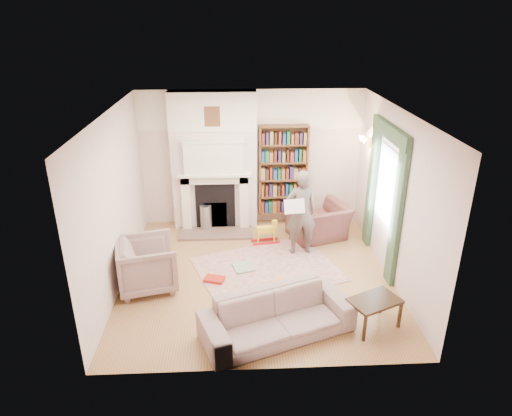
{
  "coord_description": "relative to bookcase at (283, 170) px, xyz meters",
  "views": [
    {
      "loc": [
        -0.35,
        -6.75,
        4.16
      ],
      "look_at": [
        0.0,
        0.25,
        1.15
      ],
      "focal_mm": 32.0,
      "sensor_mm": 36.0,
      "label": 1
    }
  ],
  "objects": [
    {
      "name": "wall_right",
      "position": [
        1.6,
        -2.12,
        0.22
      ],
      "size": [
        0.0,
        4.5,
        4.5
      ],
      "primitive_type": "plane",
      "rotation": [
        1.57,
        0.0,
        -1.57
      ],
      "color": "silver",
      "rests_on": "floor"
    },
    {
      "name": "rocking_horse",
      "position": [
        -0.42,
        -0.93,
        -0.94
      ],
      "size": [
        0.56,
        0.29,
        0.47
      ],
      "primitive_type": null,
      "rotation": [
        0.0,
        0.0,
        0.15
      ],
      "color": "yellow",
      "rests_on": "rug"
    },
    {
      "name": "window",
      "position": [
        1.58,
        -1.72,
        0.27
      ],
      "size": [
        0.02,
        0.9,
        1.3
      ],
      "primitive_type": "cube",
      "color": "silver",
      "rests_on": "wall_right"
    },
    {
      "name": "wall_front",
      "position": [
        -0.65,
        -4.37,
        0.22
      ],
      "size": [
        4.5,
        0.0,
        4.5
      ],
      "primitive_type": "plane",
      "rotation": [
        -1.57,
        0.0,
        0.0
      ],
      "color": "silver",
      "rests_on": "floor"
    },
    {
      "name": "man_reading",
      "position": [
        0.19,
        -1.34,
        -0.36
      ],
      "size": [
        0.64,
        0.47,
        1.62
      ],
      "primitive_type": "imported",
      "rotation": [
        0.0,
        0.0,
        3.29
      ],
      "color": "#554B44",
      "rests_on": "floor"
    },
    {
      "name": "comic_annuals",
      "position": [
        -0.24,
        -2.44,
        -1.16
      ],
      "size": [
        0.34,
        0.36,
        0.02
      ],
      "color": "red",
      "rests_on": "rug"
    },
    {
      "name": "wall_sconce",
      "position": [
        1.38,
        -0.62,
        0.72
      ],
      "size": [
        0.2,
        0.24,
        0.24
      ],
      "primitive_type": null,
      "color": "gold",
      "rests_on": "wall_right"
    },
    {
      "name": "fireplace",
      "position": [
        -1.4,
        -0.07,
        0.21
      ],
      "size": [
        1.7,
        0.58,
        2.8
      ],
      "color": "silver",
      "rests_on": "floor"
    },
    {
      "name": "curtain_right",
      "position": [
        1.55,
        -1.02,
        0.02
      ],
      "size": [
        0.07,
        0.32,
        2.4
      ],
      "primitive_type": "cube",
      "color": "#2B442C",
      "rests_on": "floor"
    },
    {
      "name": "pelmet",
      "position": [
        1.54,
        -1.72,
        1.2
      ],
      "size": [
        0.09,
        1.7,
        0.24
      ],
      "primitive_type": "cube",
      "color": "#2B442C",
      "rests_on": "wall_right"
    },
    {
      "name": "coffee_table",
      "position": [
        0.94,
        -3.59,
        -0.95
      ],
      "size": [
        0.82,
        0.7,
        0.45
      ],
      "primitive_type": null,
      "rotation": [
        0.0,
        0.0,
        0.44
      ],
      "color": "#342512",
      "rests_on": "floor"
    },
    {
      "name": "curtain_left",
      "position": [
        1.55,
        -2.42,
        0.02
      ],
      "size": [
        0.07,
        0.32,
        2.4
      ],
      "primitive_type": "cube",
      "color": "#2B442C",
      "rests_on": "floor"
    },
    {
      "name": "newspaper",
      "position": [
        0.04,
        -1.54,
        -0.15
      ],
      "size": [
        0.38,
        0.16,
        0.25
      ],
      "primitive_type": "cube",
      "rotation": [
        -0.35,
        0.0,
        0.15
      ],
      "color": "white",
      "rests_on": "man_reading"
    },
    {
      "name": "paraffin_heater",
      "position": [
        -1.6,
        -0.28,
        -0.9
      ],
      "size": [
        0.25,
        0.25,
        0.55
      ],
      "primitive_type": "cylinder",
      "rotation": [
        0.0,
        0.0,
        -0.03
      ],
      "color": "#94979B",
      "rests_on": "floor"
    },
    {
      "name": "sofa",
      "position": [
        -0.45,
        -3.69,
        -0.87
      ],
      "size": [
        2.26,
        1.51,
        0.61
      ],
      "primitive_type": "imported",
      "rotation": [
        0.0,
        0.0,
        0.36
      ],
      "color": "#A79F8A",
      "rests_on": "floor"
    },
    {
      "name": "rug",
      "position": [
        -0.45,
        -1.94,
        -1.17
      ],
      "size": [
        2.8,
        2.48,
        0.01
      ],
      "primitive_type": "cube",
      "rotation": [
        0.0,
        0.0,
        0.35
      ],
      "color": "#C0B391",
      "rests_on": "floor"
    },
    {
      "name": "ceiling",
      "position": [
        -0.65,
        -2.12,
        1.62
      ],
      "size": [
        4.5,
        4.5,
        0.0
      ],
      "primitive_type": "plane",
      "rotation": [
        3.14,
        0.0,
        0.0
      ],
      "color": "white",
      "rests_on": "wall_back"
    },
    {
      "name": "armchair_left",
      "position": [
        -2.44,
        -2.39,
        -0.76
      ],
      "size": [
        1.11,
        1.09,
        0.83
      ],
      "primitive_type": "imported",
      "rotation": [
        0.0,
        0.0,
        1.82
      ],
      "color": "#B6A596",
      "rests_on": "floor"
    },
    {
      "name": "board_game",
      "position": [
        -0.87,
        -1.9,
        -1.15
      ],
      "size": [
        0.43,
        0.43,
        0.03
      ],
      "primitive_type": "cube",
      "rotation": [
        0.0,
        0.0,
        0.27
      ],
      "color": "#DBE04F",
      "rests_on": "rug"
    },
    {
      "name": "armchair_reading",
      "position": [
        0.64,
        -0.74,
        -0.83
      ],
      "size": [
        1.31,
        1.22,
        0.7
      ],
      "primitive_type": "imported",
      "rotation": [
        0.0,
        0.0,
        3.46
      ],
      "color": "#442424",
      "rests_on": "floor"
    },
    {
      "name": "wall_back",
      "position": [
        -0.65,
        0.13,
        0.22
      ],
      "size": [
        4.5,
        0.0,
        4.5
      ],
      "primitive_type": "plane",
      "rotation": [
        1.57,
        0.0,
        0.0
      ],
      "color": "silver",
      "rests_on": "floor"
    },
    {
      "name": "bookcase",
      "position": [
        0.0,
        0.0,
        0.0
      ],
      "size": [
        1.0,
        0.24,
        1.85
      ],
      "primitive_type": "cube",
      "color": "brown",
      "rests_on": "floor"
    },
    {
      "name": "game_box_lid",
      "position": [
        -1.37,
        -2.28,
        -1.14
      ],
      "size": [
        0.37,
        0.3,
        0.05
      ],
      "primitive_type": "cube",
      "rotation": [
        0.0,
        0.0,
        -0.3
      ],
      "color": "#AA2113",
      "rests_on": "rug"
    },
    {
      "name": "floor",
      "position": [
        -0.65,
        -2.12,
        -1.18
      ],
      "size": [
        4.5,
        4.5,
        0.0
      ],
      "primitive_type": "plane",
      "color": "olive",
      "rests_on": "ground"
    },
    {
      "name": "wall_left",
      "position": [
        -2.9,
        -2.12,
        0.22
      ],
      "size": [
        0.0,
        4.5,
        4.5
      ],
      "primitive_type": "plane",
      "rotation": [
        1.57,
        0.0,
        1.57
      ],
      "color": "silver",
      "rests_on": "floor"
    }
  ]
}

